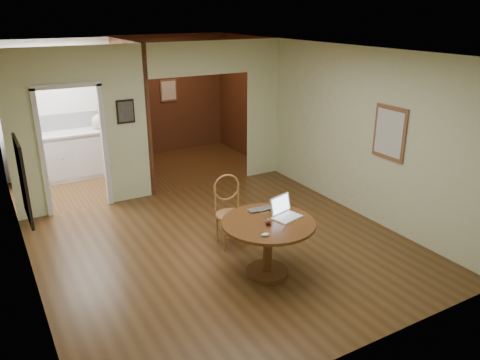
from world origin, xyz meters
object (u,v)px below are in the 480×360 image
open_laptop (284,211)px  closed_laptop (262,211)px  chair (229,206)px  dining_table (268,235)px

open_laptop → closed_laptop: bearing=108.1°
chair → open_laptop: bearing=-66.4°
open_laptop → dining_table: bearing=173.8°
closed_laptop → open_laptop: bearing=-50.7°
chair → open_laptop: chair is taller
chair → dining_table: bearing=-81.8°
dining_table → closed_laptop: size_ratio=3.62×
dining_table → open_laptop: bearing=9.2°
open_laptop → chair: bearing=90.8°
dining_table → chair: 1.00m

